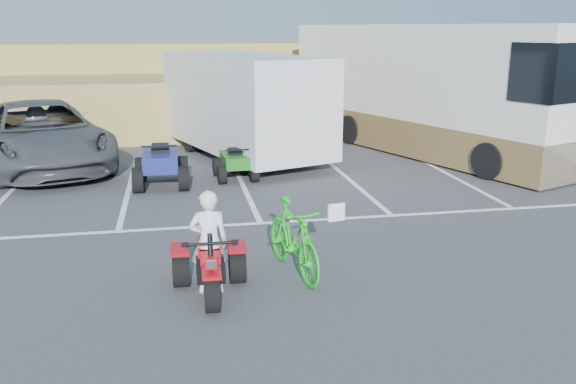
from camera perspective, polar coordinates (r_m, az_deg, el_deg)
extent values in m
plane|color=#3D3D40|center=(9.71, -0.55, -7.26)|extent=(100.00, 100.00, 0.00)
cube|color=white|center=(14.83, -25.25, -0.78)|extent=(0.12, 5.00, 0.01)
cube|color=white|center=(14.37, -14.81, -0.29)|extent=(0.12, 5.00, 0.01)
cube|color=white|center=(14.41, -4.06, 0.23)|extent=(0.12, 5.00, 0.01)
cube|color=white|center=(14.95, 6.27, 0.73)|extent=(0.12, 5.00, 0.01)
cube|color=white|center=(15.93, 15.61, 1.15)|extent=(0.12, 5.00, 0.01)
cube|color=white|center=(17.29, 23.68, 1.49)|extent=(0.12, 5.00, 0.01)
cube|color=white|center=(11.94, -2.58, -2.92)|extent=(28.00, 0.12, 0.01)
cube|color=#9C8646|center=(23.06, -6.77, 8.30)|extent=(40.00, 6.00, 2.00)
cube|color=#9C8646|center=(26.44, -7.40, 11.32)|extent=(40.00, 4.00, 2.20)
imported|color=white|center=(8.75, -7.41, -4.64)|extent=(0.56, 0.37, 1.52)
imported|color=#14BF19|center=(9.36, 0.51, -4.38)|extent=(0.91, 1.98, 1.15)
imported|color=#424349|center=(17.81, -22.09, 4.95)|extent=(4.90, 7.04, 1.78)
cube|color=silver|center=(17.80, -4.17, 8.44)|extent=(4.51, 6.82, 2.64)
cylinder|color=black|center=(17.99, -4.09, 4.43)|extent=(2.44, 1.47, 0.74)
cube|color=silver|center=(19.26, 12.83, 9.46)|extent=(6.12, 10.63, 3.74)
cube|color=brown|center=(19.43, 12.60, 5.50)|extent=(6.17, 10.65, 1.04)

